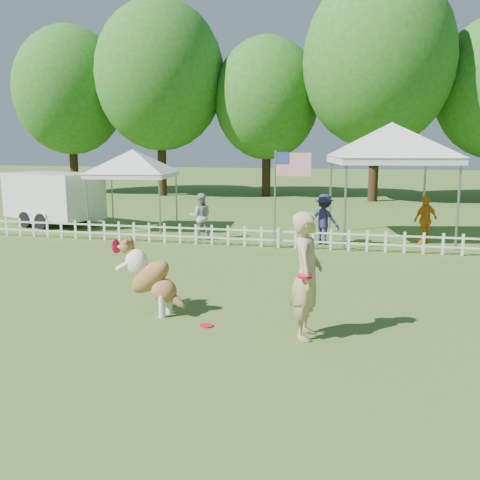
{
  "coord_description": "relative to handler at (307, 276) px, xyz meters",
  "views": [
    {
      "loc": [
        2.68,
        -8.05,
        2.94
      ],
      "look_at": [
        0.3,
        2.0,
        1.1
      ],
      "focal_mm": 40.0,
      "sensor_mm": 36.0,
      "label": 1
    }
  ],
  "objects": [
    {
      "name": "dog",
      "position": [
        -2.77,
        0.55,
        -0.32
      ],
      "size": [
        1.33,
        0.65,
        1.32
      ],
      "primitive_type": null,
      "rotation": [
        0.0,
        0.0,
        -0.18
      ],
      "color": "brown",
      "rests_on": "ground"
    },
    {
      "name": "canopy_tent_right",
      "position": [
        1.5,
        9.19,
        0.79
      ],
      "size": [
        4.03,
        4.03,
        3.54
      ],
      "primitive_type": null,
      "rotation": [
        0.0,
        0.0,
        0.2
      ],
      "color": "white",
      "rests_on": "ground"
    },
    {
      "name": "picket_fence",
      "position": [
        -1.84,
        7.12,
        -0.68
      ],
      "size": [
        22.0,
        0.08,
        0.6
      ],
      "primitive_type": null,
      "color": "silver",
      "rests_on": "ground"
    },
    {
      "name": "flag_pole",
      "position": [
        -1.68,
        6.98,
        0.42
      ],
      "size": [
        1.08,
        0.18,
        2.8
      ],
      "primitive_type": null,
      "rotation": [
        0.0,
        0.0,
        -0.06
      ],
      "color": "gray",
      "rests_on": "ground"
    },
    {
      "name": "cargo_trailer",
      "position": [
        -10.36,
        9.56,
        0.01
      ],
      "size": [
        4.9,
        3.37,
        1.98
      ],
      "primitive_type": null,
      "rotation": [
        0.0,
        0.0,
        -0.34
      ],
      "color": "silver",
      "rests_on": "ground"
    },
    {
      "name": "spectator_b",
      "position": [
        -0.36,
        8.01,
        -0.23
      ],
      "size": [
        1.12,
        0.91,
        1.5
      ],
      "primitive_type": "imported",
      "rotation": [
        0.0,
        0.0,
        2.72
      ],
      "color": "#252249",
      "rests_on": "ground"
    },
    {
      "name": "tree_center_left",
      "position": [
        -4.84,
        22.62,
        3.92
      ],
      "size": [
        6.0,
        6.0,
        9.8
      ],
      "primitive_type": null,
      "color": "#275B1A",
      "rests_on": "ground"
    },
    {
      "name": "spectator_a",
      "position": [
        -4.2,
        7.96,
        -0.25
      ],
      "size": [
        0.85,
        0.75,
        1.45
      ],
      "primitive_type": "imported",
      "rotation": [
        0.0,
        0.0,
        3.47
      ],
      "color": "#ABACB1",
      "rests_on": "ground"
    },
    {
      "name": "frisbee_on_turf",
      "position": [
        -1.64,
        0.12,
        -0.97
      ],
      "size": [
        0.26,
        0.26,
        0.02
      ],
      "primitive_type": "cylinder",
      "rotation": [
        0.0,
        0.0,
        0.19
      ],
      "color": "red",
      "rests_on": "ground"
    },
    {
      "name": "tree_far_left",
      "position": [
        -16.84,
        22.12,
        4.52
      ],
      "size": [
        6.6,
        6.6,
        11.0
      ],
      "primitive_type": null,
      "color": "#275B1A",
      "rests_on": "ground"
    },
    {
      "name": "canopy_tent_left",
      "position": [
        -7.01,
        9.24,
        0.38
      ],
      "size": [
        2.96,
        2.96,
        2.73
      ],
      "primitive_type": null,
      "rotation": [
        0.0,
        0.0,
        0.13
      ],
      "color": "white",
      "rests_on": "ground"
    },
    {
      "name": "handler",
      "position": [
        0.0,
        0.0,
        0.0
      ],
      "size": [
        0.48,
        0.72,
        1.96
      ],
      "primitive_type": "imported",
      "rotation": [
        0.0,
        0.0,
        1.56
      ],
      "color": "tan",
      "rests_on": "ground"
    },
    {
      "name": "spectator_c",
      "position": [
        2.6,
        8.85,
        -0.25
      ],
      "size": [
        0.89,
        0.81,
        1.46
      ],
      "primitive_type": "imported",
      "rotation": [
        0.0,
        0.0,
        3.81
      ],
      "color": "orange",
      "rests_on": "ground"
    },
    {
      "name": "tree_left",
      "position": [
        -10.84,
        21.62,
        5.02
      ],
      "size": [
        7.4,
        7.4,
        12.0
      ],
      "primitive_type": null,
      "color": "#275B1A",
      "rests_on": "ground"
    },
    {
      "name": "tree_center_right",
      "position": [
        1.16,
        21.12,
        5.32
      ],
      "size": [
        7.6,
        7.6,
        12.6
      ],
      "primitive_type": null,
      "color": "#275B1A",
      "rests_on": "ground"
    },
    {
      "name": "ground",
      "position": [
        -1.84,
        0.12,
        -0.98
      ],
      "size": [
        120.0,
        120.0,
        0.0
      ],
      "primitive_type": "plane",
      "color": "#406D22",
      "rests_on": "ground"
    }
  ]
}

